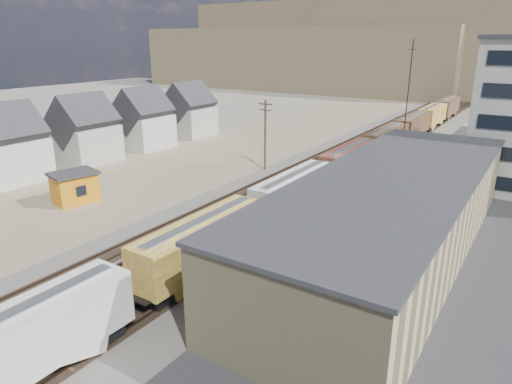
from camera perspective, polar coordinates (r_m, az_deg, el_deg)
The scene contains 12 objects.
ground at distance 33.19m, azimuth -27.07°, elevation -16.45°, with size 300.00×300.00×0.00m, color #6B6356.
ballast_bed at distance 69.37m, azimuth 10.65°, elevation 3.26°, with size 18.00×200.00×0.06m, color #4C4742.
dirt_yard at distance 71.25m, azimuth -7.61°, elevation 3.81°, with size 24.00×180.00×0.03m, color #776A51.
asphalt_lot at distance 50.50m, azimuth 27.24°, elevation -4.40°, with size 26.00×120.00×0.04m, color #232326.
rail_tracks at distance 69.55m, azimuth 10.23°, elevation 3.39°, with size 11.40×200.00×0.24m.
freight_train at distance 68.30m, azimuth 14.05°, elevation 5.18°, with size 3.00×119.74×4.46m.
warehouse at distance 41.05m, azimuth 16.59°, elevation -2.62°, with size 12.40×40.40×7.25m.
utility_pole_north at distance 64.97m, azimuth 1.16°, elevation 7.32°, with size 2.20×0.32×10.00m.
radio_mast at distance 75.14m, azimuth 18.39°, elevation 10.88°, with size 1.20×0.16×18.00m.
townhouse_row at distance 71.16m, azimuth -24.48°, elevation 5.86°, with size 8.15×68.16×10.47m.
hills_north at distance 181.81m, azimuth 26.18°, elevation 15.52°, with size 265.00×80.00×32.00m.
maintenance_shed at distance 56.29m, azimuth -21.71°, elevation 0.60°, with size 4.87×5.70×3.63m.
Camera 1 is at (25.17, -12.12, 17.92)m, focal length 32.00 mm.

